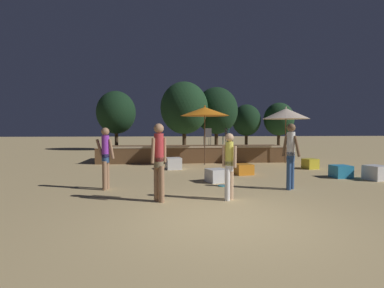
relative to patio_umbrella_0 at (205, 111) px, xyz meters
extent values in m
plane|color=tan|center=(-0.79, -8.81, -2.56)|extent=(120.00, 120.00, 0.00)
cube|color=brown|center=(-0.33, 1.90, -2.17)|extent=(9.94, 2.83, 0.77)
cube|color=#CCB793|center=(-0.33, 0.52, -1.75)|extent=(9.94, 0.12, 0.08)
cylinder|color=brown|center=(0.00, 0.00, -1.38)|extent=(0.05, 0.05, 2.35)
cone|color=orange|center=(0.00, 0.00, 0.00)|extent=(2.35, 2.35, 0.42)
sphere|color=orange|center=(0.00, 0.00, 0.25)|extent=(0.08, 0.08, 0.08)
cylinder|color=brown|center=(4.12, 0.19, -1.45)|extent=(0.05, 0.05, 2.22)
cone|color=beige|center=(4.12, 0.19, -0.07)|extent=(2.31, 2.31, 0.53)
sphere|color=beige|center=(4.12, 0.19, 0.23)|extent=(0.08, 0.08, 0.08)
cube|color=yellow|center=(4.35, -1.94, -2.34)|extent=(0.64, 0.64, 0.44)
cube|color=#2D9EDB|center=(4.31, -4.26, -2.34)|extent=(0.62, 0.62, 0.44)
cube|color=white|center=(-0.26, -4.73, -2.35)|extent=(0.75, 0.75, 0.43)
cube|color=white|center=(5.21, -4.84, -2.32)|extent=(0.75, 0.75, 0.49)
cube|color=orange|center=(1.03, -3.23, -2.36)|extent=(0.74, 0.74, 0.39)
cube|color=white|center=(-1.56, -1.53, -2.31)|extent=(0.71, 0.71, 0.50)
cylinder|color=#997051|center=(-3.64, -5.70, -2.15)|extent=(0.13, 0.13, 0.82)
cylinder|color=#997051|center=(-3.60, -5.53, -2.15)|extent=(0.13, 0.13, 0.82)
cylinder|color=#2D4C7F|center=(-3.62, -5.61, -1.66)|extent=(0.21, 0.21, 0.24)
cylinder|color=purple|center=(-3.62, -5.61, -1.33)|extent=(0.21, 0.21, 0.63)
cylinder|color=#997051|center=(-3.45, -5.65, -1.40)|extent=(0.19, 0.12, 0.56)
cylinder|color=#997051|center=(-3.79, -5.57, -1.40)|extent=(0.25, 0.13, 0.56)
sphere|color=#997051|center=(-3.62, -5.61, -0.90)|extent=(0.22, 0.22, 0.22)
cylinder|color=white|center=(-0.44, -7.24, -2.18)|extent=(0.13, 0.13, 0.75)
cylinder|color=tan|center=(-0.33, -7.13, -2.18)|extent=(0.13, 0.13, 0.75)
cylinder|color=white|center=(-0.38, -7.19, -1.73)|extent=(0.19, 0.19, 0.24)
cylinder|color=#D8D14C|center=(-0.38, -7.19, -1.42)|extent=(0.19, 0.19, 0.58)
cylinder|color=tan|center=(-0.27, -7.30, -1.49)|extent=(0.12, 0.12, 0.51)
cylinder|color=tan|center=(-0.49, -7.07, -1.49)|extent=(0.11, 0.11, 0.51)
sphere|color=tan|center=(-0.38, -7.19, -1.03)|extent=(0.20, 0.20, 0.20)
cylinder|color=#997051|center=(-2.02, -7.26, -2.13)|extent=(0.13, 0.13, 0.87)
cylinder|color=#997051|center=(-2.14, -7.12, -2.13)|extent=(0.13, 0.13, 0.87)
cylinder|color=#72664C|center=(-2.08, -7.19, -1.61)|extent=(0.22, 0.22, 0.24)
cylinder|color=#B22D33|center=(-2.08, -7.19, -1.26)|extent=(0.22, 0.22, 0.66)
cylinder|color=#997051|center=(-1.94, -7.07, -1.33)|extent=(0.11, 0.11, 0.59)
cylinder|color=#997051|center=(-2.22, -7.31, -1.33)|extent=(0.14, 0.14, 0.59)
sphere|color=#997051|center=(-2.08, -7.19, -0.81)|extent=(0.24, 0.24, 0.24)
cylinder|color=#2D4C7F|center=(1.56, -6.17, -2.12)|extent=(0.13, 0.13, 0.88)
cylinder|color=#2D4C7F|center=(1.71, -6.05, -2.12)|extent=(0.13, 0.13, 0.88)
cylinder|color=#2D4C7F|center=(1.63, -6.11, -1.60)|extent=(0.23, 0.23, 0.24)
cylinder|color=white|center=(1.63, -6.11, -1.25)|extent=(0.23, 0.23, 0.67)
cylinder|color=brown|center=(1.75, -6.25, -1.31)|extent=(0.20, 0.22, 0.60)
cylinder|color=brown|center=(1.52, -5.97, -1.31)|extent=(0.17, 0.18, 0.60)
sphere|color=brown|center=(1.63, -6.11, -0.79)|extent=(0.24, 0.24, 0.24)
cylinder|color=#47474C|center=(0.45, 1.62, -1.48)|extent=(0.02, 0.02, 0.45)
cylinder|color=#47474C|center=(0.16, 1.57, -1.48)|extent=(0.02, 0.02, 0.45)
cylinder|color=#47474C|center=(0.50, 1.32, -1.48)|extent=(0.02, 0.02, 0.45)
cylinder|color=#47474C|center=(0.21, 1.27, -1.48)|extent=(0.02, 0.02, 0.45)
cylinder|color=#47474C|center=(0.33, 1.45, -1.26)|extent=(0.40, 0.40, 0.02)
cube|color=#47474C|center=(0.36, 1.28, -1.03)|extent=(0.36, 0.09, 0.45)
cylinder|color=#2D3338|center=(1.61, 0.99, -1.48)|extent=(0.02, 0.02, 0.45)
cylinder|color=#2D3338|center=(1.59, 1.29, -1.48)|extent=(0.02, 0.02, 0.45)
cylinder|color=#2D3338|center=(1.31, 0.98, -1.48)|extent=(0.02, 0.02, 0.45)
cylinder|color=#2D3338|center=(1.29, 1.28, -1.48)|extent=(0.02, 0.02, 0.45)
cylinder|color=#2D3338|center=(1.45, 1.14, -1.26)|extent=(0.40, 0.40, 0.02)
cube|color=#2D3338|center=(1.28, 1.13, -1.03)|extent=(0.05, 0.36, 0.45)
cylinder|color=#1E4C47|center=(1.45, 2.71, -1.48)|extent=(0.02, 0.02, 0.45)
cylinder|color=#1E4C47|center=(1.36, 2.43, -1.48)|extent=(0.02, 0.02, 0.45)
cylinder|color=#1E4C47|center=(1.74, 2.62, -1.48)|extent=(0.02, 0.02, 0.45)
cylinder|color=#1E4C47|center=(1.65, 2.33, -1.48)|extent=(0.02, 0.02, 0.45)
cylinder|color=#1E4C47|center=(1.55, 2.52, -1.26)|extent=(0.40, 0.40, 0.02)
cube|color=#1E4C47|center=(1.71, 2.47, -1.03)|extent=(0.14, 0.35, 0.45)
cylinder|color=#33B2D8|center=(-0.21, -5.44, -2.54)|extent=(0.26, 0.26, 0.03)
cylinder|color=#3D2B1C|center=(-5.81, 10.47, -1.74)|extent=(0.28, 0.28, 1.63)
ellipsoid|color=black|center=(-5.81, 10.47, 0.48)|extent=(3.14, 3.14, 3.45)
cylinder|color=#3D2B1C|center=(-0.49, 7.40, -1.72)|extent=(0.28, 0.28, 1.68)
ellipsoid|color=#19381E|center=(-0.49, 7.40, 0.67)|extent=(3.43, 3.43, 3.77)
cylinder|color=#3D2B1C|center=(8.65, 12.59, -1.88)|extent=(0.28, 0.28, 1.36)
ellipsoid|color=#19381E|center=(8.65, 12.59, 0.05)|extent=(2.76, 2.76, 3.04)
cylinder|color=#3D2B1C|center=(2.10, 8.70, -1.74)|extent=(0.28, 0.28, 1.64)
ellipsoid|color=black|center=(2.10, 8.70, 0.56)|extent=(3.29, 3.29, 3.62)
cylinder|color=#3D2B1C|center=(5.71, 13.05, -1.90)|extent=(0.28, 0.28, 1.33)
ellipsoid|color=black|center=(5.71, 13.05, -0.04)|extent=(2.65, 2.65, 2.91)
camera|label=1|loc=(-1.96, -14.30, -0.81)|focal=28.00mm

